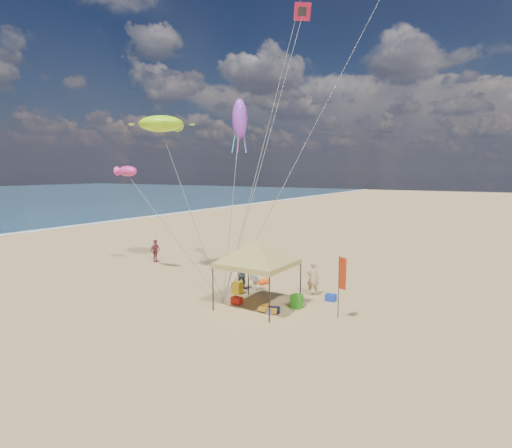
% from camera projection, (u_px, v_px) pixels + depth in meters
% --- Properties ---
extents(ground, '(280.00, 280.00, 0.00)m').
position_uv_depth(ground, '(225.00, 308.00, 21.57)').
color(ground, tan).
rests_on(ground, ground).
extents(canopy_tent, '(6.55, 6.55, 4.04)m').
position_uv_depth(canopy_tent, '(258.00, 243.00, 21.34)').
color(canopy_tent, black).
rests_on(canopy_tent, ground).
extents(feather_flag, '(0.43, 0.21, 3.01)m').
position_uv_depth(feather_flag, '(341.00, 277.00, 19.81)').
color(feather_flag, black).
rests_on(feather_flag, ground).
extents(cooler_red, '(0.54, 0.38, 0.38)m').
position_uv_depth(cooler_red, '(237.00, 300.00, 22.25)').
color(cooler_red, red).
rests_on(cooler_red, ground).
extents(cooler_blue, '(0.54, 0.38, 0.38)m').
position_uv_depth(cooler_blue, '(331.00, 298.00, 22.75)').
color(cooler_blue, '#1633B2').
rests_on(cooler_blue, ground).
extents(bag_navy, '(0.69, 0.54, 0.36)m').
position_uv_depth(bag_navy, '(274.00, 310.00, 20.78)').
color(bag_navy, '#0C1238').
rests_on(bag_navy, ground).
extents(bag_orange, '(0.54, 0.69, 0.36)m').
position_uv_depth(bag_orange, '(263.00, 281.00, 26.10)').
color(bag_orange, '#FF4C0E').
rests_on(bag_orange, ground).
extents(chair_green, '(0.50, 0.50, 0.70)m').
position_uv_depth(chair_green, '(297.00, 301.00, 21.60)').
color(chair_green, '#257B16').
rests_on(chair_green, ground).
extents(chair_yellow, '(0.50, 0.50, 0.70)m').
position_uv_depth(chair_yellow, '(237.00, 288.00, 24.09)').
color(chair_yellow, gold).
rests_on(chair_yellow, ground).
extents(crate_grey, '(0.34, 0.30, 0.28)m').
position_uv_depth(crate_grey, '(270.00, 312.00, 20.66)').
color(crate_grey, slate).
rests_on(crate_grey, ground).
extents(beach_cart, '(0.90, 0.50, 0.24)m').
position_uv_depth(beach_cart, '(269.00, 309.00, 20.86)').
color(beach_cart, orange).
rests_on(beach_cart, ground).
extents(person_near_a, '(0.83, 0.71, 1.92)m').
position_uv_depth(person_near_a, '(313.00, 278.00, 23.78)').
color(person_near_a, tan).
rests_on(person_near_a, ground).
extents(person_near_b, '(1.12, 1.11, 1.82)m').
position_uv_depth(person_near_b, '(243.00, 274.00, 24.89)').
color(person_near_b, '#37434C').
rests_on(person_near_b, ground).
extents(person_near_c, '(1.09, 0.76, 1.54)m').
position_uv_depth(person_near_c, '(255.00, 277.00, 24.80)').
color(person_near_c, beige).
rests_on(person_near_c, ground).
extents(person_far_a, '(0.50, 1.05, 1.75)m').
position_uv_depth(person_far_a, '(155.00, 251.00, 32.44)').
color(person_far_a, '#953943').
rests_on(person_far_a, ground).
extents(turtle_kite, '(3.85, 3.48, 1.06)m').
position_uv_depth(turtle_kite, '(161.00, 124.00, 27.94)').
color(turtle_kite, '#A6F915').
rests_on(turtle_kite, ground).
extents(fish_kite, '(1.67, 0.97, 0.71)m').
position_uv_depth(fish_kite, '(128.00, 171.00, 28.42)').
color(fish_kite, '#E22B89').
rests_on(fish_kite, ground).
extents(squid_kite, '(1.29, 1.29, 2.56)m').
position_uv_depth(squid_kite, '(240.00, 119.00, 27.55)').
color(squid_kite, purple).
rests_on(squid_kite, ground).
extents(stunt_kite_red, '(1.12, 1.00, 0.96)m').
position_uv_depth(stunt_kite_red, '(302.00, 12.00, 26.34)').
color(stunt_kite_red, '#C1133F').
rests_on(stunt_kite_red, ground).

